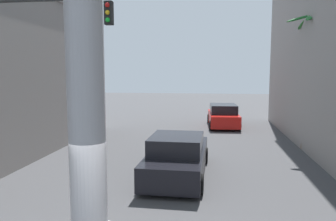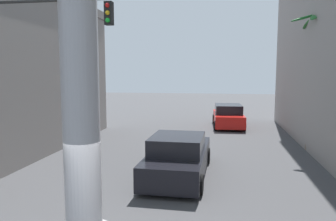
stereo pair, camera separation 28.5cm
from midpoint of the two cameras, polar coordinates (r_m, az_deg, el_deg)
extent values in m
plane|color=#424244|center=(15.20, 3.23, -7.84)|extent=(89.10, 89.10, 0.00)
cylinder|color=#9E9EA3|center=(6.38, -14.11, 14.34)|extent=(0.71, 0.71, 9.36)
cylinder|color=#333333|center=(11.34, -18.51, 17.73)|extent=(5.11, 0.10, 0.10)
cube|color=black|center=(10.57, -9.46, 16.34)|extent=(0.24, 0.24, 0.70)
sphere|color=red|center=(10.49, -9.73, 17.63)|extent=(0.14, 0.14, 0.14)
sphere|color=yellow|center=(10.45, -9.70, 16.45)|extent=(0.14, 0.14, 0.14)
sphere|color=green|center=(10.41, -9.68, 15.26)|extent=(0.14, 0.14, 0.14)
cylinder|color=black|center=(14.24, -0.17, -7.50)|extent=(0.23, 0.64, 0.64)
cylinder|color=black|center=(14.03, 7.42, -7.78)|extent=(0.23, 0.64, 0.64)
cylinder|color=black|center=(10.84, -3.82, -12.11)|extent=(0.23, 0.64, 0.64)
cylinder|color=black|center=(10.55, 6.31, -12.66)|extent=(0.23, 0.64, 0.64)
cube|color=black|center=(12.30, 2.57, -8.64)|extent=(2.06, 5.22, 0.80)
cube|color=black|center=(11.76, 2.32, -5.84)|extent=(1.85, 2.21, 0.60)
cylinder|color=black|center=(24.93, 8.36, -1.44)|extent=(0.26, 0.65, 0.64)
cylinder|color=black|center=(25.07, 12.55, -1.48)|extent=(0.26, 0.65, 0.64)
cylinder|color=black|center=(21.81, 8.68, -2.60)|extent=(0.26, 0.65, 0.64)
cylinder|color=black|center=(21.98, 13.47, -2.64)|extent=(0.26, 0.65, 0.64)
cube|color=red|center=(23.39, 10.76, -1.42)|extent=(2.20, 4.61, 0.80)
cube|color=black|center=(23.31, 10.80, 0.28)|extent=(1.92, 2.58, 0.60)
cylinder|color=brown|center=(17.28, 24.75, 4.19)|extent=(0.65, 0.47, 6.50)
ellipsoid|color=#28612D|center=(17.78, 27.36, 14.12)|extent=(1.27, 0.39, 0.59)
ellipsoid|color=#27672D|center=(18.22, 25.79, 14.03)|extent=(0.94, 1.28, 0.57)
ellipsoid|color=#2A6E2D|center=(18.11, 24.02, 14.01)|extent=(0.76, 1.27, 0.71)
ellipsoid|color=#216F2D|center=(17.42, 23.15, 14.66)|extent=(1.31, 0.38, 0.45)
ellipsoid|color=#246D2D|center=(16.96, 24.77, 14.68)|extent=(0.92, 1.29, 0.57)
ellipsoid|color=#26762D|center=(17.09, 26.71, 14.63)|extent=(0.84, 1.33, 0.47)
camera|label=1|loc=(0.14, -89.23, 0.09)|focal=35.00mm
camera|label=2|loc=(0.14, 90.77, -0.09)|focal=35.00mm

